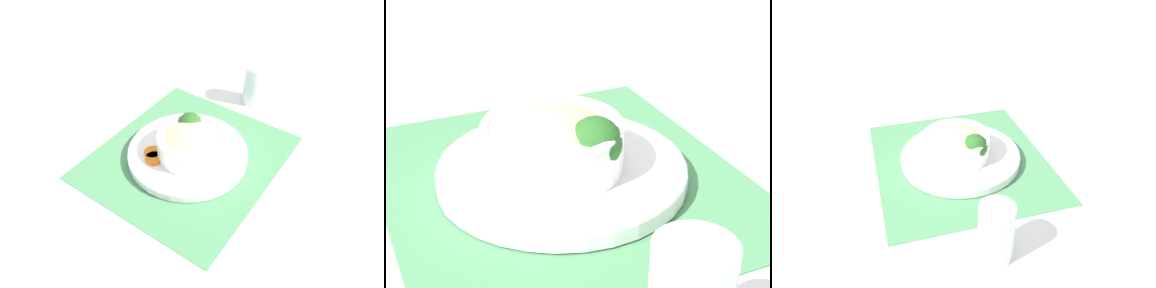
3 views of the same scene
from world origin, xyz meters
TOP-DOWN VIEW (x-y plane):
  - ground_plane at (0.00, 0.00)m, footprint 4.00×4.00m
  - placemat at (0.00, 0.00)m, footprint 0.44×0.40m
  - plate at (0.00, 0.00)m, footprint 0.28×0.28m
  - bowl at (0.00, -0.01)m, footprint 0.15×0.15m
  - broccoli_floret at (0.04, 0.02)m, footprint 0.06×0.06m
  - carrot_slice_near at (-0.05, 0.06)m, footprint 0.04×0.04m
  - carrot_slice_middle at (-0.07, 0.04)m, footprint 0.04×0.04m
  - water_glass at (0.28, -0.01)m, footprint 0.06×0.06m

SIDE VIEW (x-z plane):
  - ground_plane at x=0.00m, z-range 0.00..0.00m
  - placemat at x=0.00m, z-range 0.00..0.00m
  - plate at x=0.00m, z-range 0.00..0.03m
  - carrot_slice_near at x=-0.05m, z-range 0.02..0.03m
  - carrot_slice_middle at x=-0.07m, z-range 0.02..0.03m
  - water_glass at x=0.28m, z-range -0.01..0.10m
  - bowl at x=0.00m, z-range 0.02..0.09m
  - broccoli_floret at x=0.04m, z-range 0.03..0.10m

